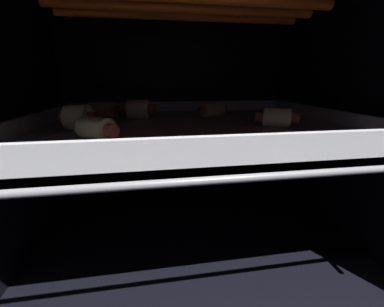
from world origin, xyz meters
TOP-DOWN VIEW (x-y plane):
  - ground_plane at (0.00, 0.00)cm, footprint 52.47×45.58cm
  - oven_wall_back at (0.00, 22.19)cm, footprint 52.47×1.20cm
  - oven_wall_left at (-25.64, 0.00)cm, footprint 1.20×43.18cm
  - oven_wall_right at (25.64, 0.00)cm, footprint 1.20×43.18cm
  - oven_rack_mid at (0.00, 0.00)cm, footprint 47.80×42.32cm
  - baking_tray_mid at (0.00, 0.00)cm, footprint 44.91×33.02cm
  - pig_in_blanket_mid_0 at (4.75, 6.84)cm, footprint 5.88×3.97cm
  - pig_in_blanket_mid_1 at (-15.44, -1.80)cm, footprint 4.67×3.76cm
  - pig_in_blanket_mid_2 at (11.38, -3.84)cm, footprint 5.85×3.82cm
  - pig_in_blanket_mid_3 at (-13.80, 10.08)cm, footprint 5.23×4.46cm
  - pig_in_blanket_mid_4 at (-12.04, -7.72)cm, footprint 5.45×4.82cm
  - pig_in_blanket_mid_5 at (-8.17, 6.43)cm, footprint 5.85×3.67cm

SIDE VIEW (x-z plane):
  - ground_plane at x=0.00cm, z-range -1.20..0.00cm
  - oven_rack_mid at x=0.00cm, z-range 17.53..18.22cm
  - baking_tray_mid at x=0.00cm, z-range 17.50..20.11cm
  - oven_wall_back at x=0.00cm, z-range 0.00..38.15cm
  - oven_wall_left at x=-25.64cm, z-range 0.00..38.15cm
  - oven_wall_right at x=25.64cm, z-range 0.00..38.15cm
  - pig_in_blanket_mid_4 at x=-12.04cm, z-range 18.89..21.42cm
  - pig_in_blanket_mid_0 at x=4.75cm, z-range 18.89..21.42cm
  - pig_in_blanket_mid_2 at x=11.38cm, z-range 18.89..21.49cm
  - pig_in_blanket_mid_3 at x=-13.80cm, z-range 18.89..21.55cm
  - pig_in_blanket_mid_5 at x=-8.17cm, z-range 18.89..22.10cm
  - pig_in_blanket_mid_1 at x=-15.44cm, z-range 18.89..22.20cm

